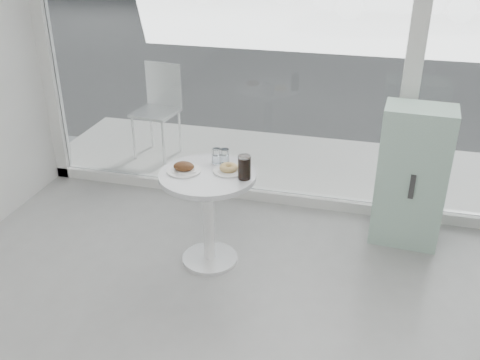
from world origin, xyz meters
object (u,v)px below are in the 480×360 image
(water_tumbler_a, at_px, (217,157))
(water_tumbler_b, at_px, (225,156))
(cola_glass, at_px, (244,168))
(mint_cabinet, at_px, (411,176))
(plate_donut, at_px, (229,169))
(plate_fritter, at_px, (184,168))
(main_table, at_px, (208,199))
(patio_chair, at_px, (159,104))

(water_tumbler_a, bearing_deg, water_tumbler_b, 27.91)
(cola_glass, bearing_deg, mint_cabinet, 31.55)
(plate_donut, bearing_deg, plate_fritter, -166.19)
(main_table, bearing_deg, plate_donut, 25.55)
(main_table, distance_m, plate_fritter, 0.30)
(plate_fritter, distance_m, water_tumbler_b, 0.34)
(patio_chair, height_order, plate_fritter, patio_chair)
(water_tumbler_b, bearing_deg, mint_cabinet, 19.46)
(plate_fritter, distance_m, cola_glass, 0.46)
(mint_cabinet, height_order, cola_glass, mint_cabinet)
(main_table, relative_size, mint_cabinet, 0.66)
(patio_chair, relative_size, plate_fritter, 3.89)
(water_tumbler_a, bearing_deg, mint_cabinet, 19.80)
(main_table, xyz_separation_m, plate_donut, (0.14, 0.07, 0.24))
(main_table, bearing_deg, mint_cabinet, 25.91)
(main_table, xyz_separation_m, water_tumbler_a, (0.01, 0.19, 0.27))
(main_table, relative_size, water_tumbler_a, 6.66)
(plate_donut, bearing_deg, cola_glass, -30.89)
(water_tumbler_a, relative_size, cola_glass, 0.65)
(main_table, distance_m, patio_chair, 2.14)
(mint_cabinet, relative_size, cola_glass, 6.55)
(patio_chair, relative_size, plate_donut, 4.26)
(main_table, distance_m, mint_cabinet, 1.65)
(water_tumbler_b, xyz_separation_m, cola_glass, (0.21, -0.24, 0.04))
(mint_cabinet, bearing_deg, patio_chair, 161.23)
(plate_donut, bearing_deg, water_tumbler_b, 115.47)
(main_table, height_order, mint_cabinet, mint_cabinet)
(water_tumbler_a, bearing_deg, plate_donut, -43.51)
(plate_fritter, relative_size, water_tumbler_a, 2.22)
(patio_chair, distance_m, water_tumbler_a, 2.00)
(plate_donut, bearing_deg, mint_cabinet, 25.95)
(patio_chair, bearing_deg, main_table, -49.82)
(main_table, xyz_separation_m, water_tumbler_b, (0.07, 0.22, 0.27))
(water_tumbler_a, relative_size, water_tumbler_b, 1.08)
(mint_cabinet, height_order, water_tumbler_b, mint_cabinet)
(plate_donut, bearing_deg, water_tumbler_a, 136.49)
(main_table, height_order, cola_glass, cola_glass)
(plate_donut, relative_size, water_tumbler_b, 2.18)
(main_table, relative_size, water_tumbler_b, 7.19)
(main_table, xyz_separation_m, patio_chair, (-1.14, 1.81, 0.07))
(plate_fritter, distance_m, plate_donut, 0.33)
(water_tumbler_a, xyz_separation_m, water_tumbler_b, (0.06, 0.03, -0.00))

